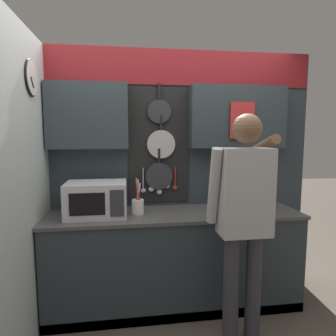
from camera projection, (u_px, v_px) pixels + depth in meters
The scene contains 8 objects.
ground_plane at pixel (174, 304), 2.88m from camera, with size 14.00×14.00×0.00m, color brown.
base_cabinet_counter at pixel (175, 259), 2.83m from camera, with size 2.34×0.62×0.91m.
back_wall_unit at pixel (172, 150), 2.98m from camera, with size 2.91×0.23×2.44m.
side_wall at pixel (23, 189), 2.17m from camera, with size 0.07×1.60×2.44m.
microwave at pixel (96, 199), 2.65m from camera, with size 0.53×0.38×0.30m.
knife_block at pixel (227, 200), 2.83m from camera, with size 0.12×0.16×0.27m.
utensil_crock at pixel (138, 205), 2.71m from camera, with size 0.11×0.11×0.33m.
person at pixel (244, 209), 2.25m from camera, with size 0.54×0.68×1.78m.
Camera 1 is at (-0.45, -2.67, 1.65)m, focal length 32.00 mm.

